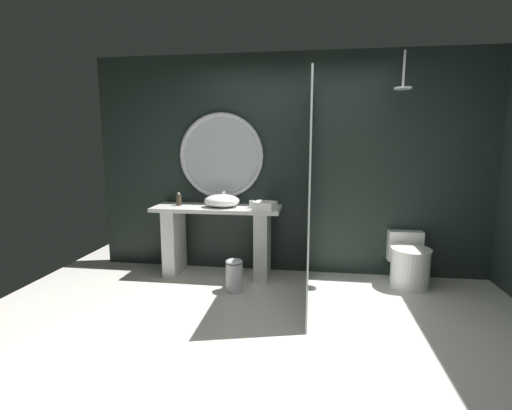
# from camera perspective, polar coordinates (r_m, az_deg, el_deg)

# --- Properties ---
(ground_plane) EXTENTS (5.76, 5.76, 0.00)m
(ground_plane) POSITION_cam_1_polar(r_m,az_deg,el_deg) (3.11, 3.19, -21.01)
(ground_plane) COLOR silver
(back_wall_panel) EXTENTS (4.80, 0.10, 2.60)m
(back_wall_panel) POSITION_cam_1_polar(r_m,az_deg,el_deg) (4.59, 5.46, 5.94)
(back_wall_panel) COLOR #1E2823
(back_wall_panel) RESTS_ON ground_plane
(vanity_counter) EXTENTS (1.48, 0.52, 0.83)m
(vanity_counter) POSITION_cam_1_polar(r_m,az_deg,el_deg) (4.51, -5.82, -4.47)
(vanity_counter) COLOR silver
(vanity_counter) RESTS_ON ground_plane
(vessel_sink) EXTENTS (0.41, 0.34, 0.17)m
(vessel_sink) POSITION_cam_1_polar(r_m,az_deg,el_deg) (4.38, -5.16, 0.64)
(vessel_sink) COLOR white
(vessel_sink) RESTS_ON vanity_counter
(tumbler_cup) EXTENTS (0.07, 0.07, 0.09)m
(tumbler_cup) POSITION_cam_1_polar(r_m,az_deg,el_deg) (4.31, -0.62, 0.12)
(tumbler_cup) COLOR silver
(tumbler_cup) RESTS_ON vanity_counter
(soap_dispenser) EXTENTS (0.06, 0.06, 0.16)m
(soap_dispenser) POSITION_cam_1_polar(r_m,az_deg,el_deg) (4.57, -11.56, 0.78)
(soap_dispenser) COLOR #3D3323
(soap_dispenser) RESTS_ON vanity_counter
(round_wall_mirror) EXTENTS (1.03, 0.06, 1.03)m
(round_wall_mirror) POSITION_cam_1_polar(r_m,az_deg,el_deg) (4.62, -5.28, 7.37)
(round_wall_mirror) COLOR silver
(shower_glass_panel) EXTENTS (0.02, 1.57, 2.15)m
(shower_glass_panel) POSITION_cam_1_polar(r_m,az_deg,el_deg) (3.77, 8.09, 1.72)
(shower_glass_panel) COLOR silver
(shower_glass_panel) RESTS_ON ground_plane
(rain_shower_head) EXTENTS (0.17, 0.17, 0.38)m
(rain_shower_head) POSITION_cam_1_polar(r_m,az_deg,el_deg) (4.36, 21.27, 16.70)
(rain_shower_head) COLOR silver
(toilet) EXTENTS (0.43, 0.64, 0.57)m
(toilet) POSITION_cam_1_polar(r_m,az_deg,el_deg) (4.59, 21.98, -7.84)
(toilet) COLOR white
(toilet) RESTS_ON ground_plane
(waste_bin) EXTENTS (0.18, 0.18, 0.36)m
(waste_bin) POSITION_cam_1_polar(r_m,az_deg,el_deg) (4.09, -3.31, -10.50)
(waste_bin) COLOR silver
(waste_bin) RESTS_ON ground_plane
(folded_hand_towel) EXTENTS (0.27, 0.25, 0.10)m
(folded_hand_towel) POSITION_cam_1_polar(r_m,az_deg,el_deg) (4.18, 1.32, -0.13)
(folded_hand_towel) COLOR white
(folded_hand_towel) RESTS_ON vanity_counter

